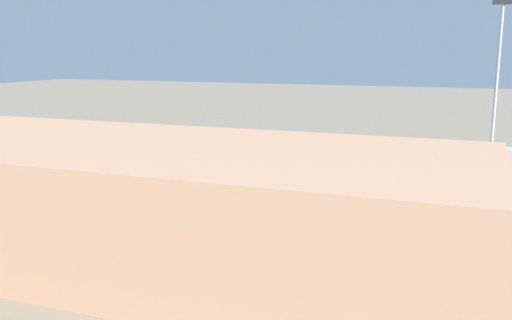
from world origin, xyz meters
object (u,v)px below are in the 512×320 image
Objects in this scene: train_on_track_2 at (304,162)px; light_mast_0 at (499,60)px; train_on_track_3 at (154,159)px; train_on_track_1 at (250,152)px; maintenance_shed at (136,200)px; train_on_track_0 at (374,154)px; train_on_track_4 at (46,158)px.

light_mast_0 is at bearing -152.56° from train_on_track_2.
train_on_track_3 is 0.80× the size of train_on_track_1.
train_on_track_2 is 11.15m from train_on_track_1.
maintenance_shed is at bearing 81.66° from train_on_track_2.
train_on_track_0 is 47.94m from train_on_track_4.
train_on_track_1 is at bearing -82.75° from maintenance_shed.
maintenance_shed reaches higher than train_on_track_0.
train_on_track_3 is 1.67× the size of maintenance_shed.
maintenance_shed reaches higher than train_on_track_3.
train_on_track_2 is 2.43× the size of train_on_track_0.
maintenance_shed is at bearing 118.37° from train_on_track_3.
light_mast_0 is (-24.17, -12.55, 13.78)m from train_on_track_2.
train_on_track_0 is 0.82× the size of maintenance_shed.
light_mast_0 reaches higher than train_on_track_1.
train_on_track_2 is at bearing 153.35° from train_on_track_1.
train_on_track_0 is (-8.07, -10.00, -0.07)m from train_on_track_2.
train_on_track_1 is 2.09× the size of maintenance_shed.
train_on_track_4 is 65.28m from light_mast_0.
train_on_track_3 is at bearing 21.36° from light_mast_0.
train_on_track_2 reaches higher than train_on_track_0.
train_on_track_3 and train_on_track_4 have the same top height.
train_on_track_0 is at bearing -152.46° from train_on_track_3.
train_on_track_4 is (43.57, 20.00, -0.01)m from train_on_track_0.
maintenance_shed is (-30.51, 24.07, 2.89)m from train_on_track_4.
light_mast_0 is (-44.86, -17.55, 13.86)m from train_on_track_3.
train_on_track_0 and train_on_track_4 have the same top height.
train_on_track_3 is 15.63m from train_on_track_4.
train_on_track_0 is at bearing -128.89° from train_on_track_2.
light_mast_0 is 0.43× the size of maintenance_shed.
train_on_track_3 is at bearing 27.54° from train_on_track_0.
train_on_track_4 is at bearing 20.70° from light_mast_0.
maintenance_shed reaches higher than train_on_track_2.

